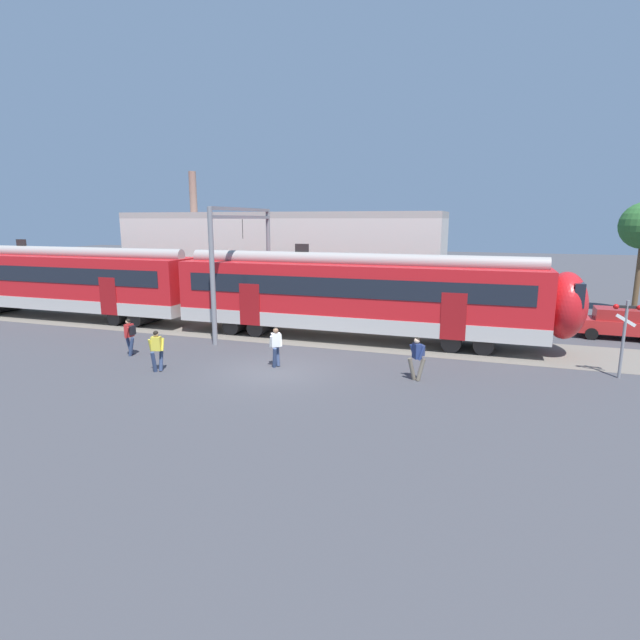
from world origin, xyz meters
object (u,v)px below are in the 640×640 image
pedestrian_red (130,334)px  parked_car_red (617,323)px  commuter_train (69,281)px  pedestrian_navy (417,355)px  pedestrian_white (276,344)px  pedestrian_yellow (157,348)px  crossing_signal (625,327)px

pedestrian_red → parked_car_red: pedestrian_red is taller
commuter_train → pedestrian_navy: bearing=-14.4°
pedestrian_white → pedestrian_navy: (5.69, 0.08, 0.03)m
commuter_train → pedestrian_red: (9.27, -6.10, -1.26)m
pedestrian_red → pedestrian_white: bearing=3.7°
pedestrian_yellow → pedestrian_navy: size_ratio=1.00×
commuter_train → parked_car_red: 30.82m
parked_car_red → pedestrian_red: bearing=-153.5°
pedestrian_navy → pedestrian_red: bearing=-177.6°
commuter_train → pedestrian_yellow: size_ratio=33.99×
pedestrian_red → pedestrian_navy: size_ratio=1.00×
commuter_train → pedestrian_navy: (21.77, -5.58, -1.26)m
crossing_signal → pedestrian_red: bearing=-170.7°
parked_car_red → pedestrian_navy: bearing=-130.9°
commuter_train → pedestrian_yellow: 14.22m
pedestrian_navy → parked_car_red: pedestrian_navy is taller
crossing_signal → pedestrian_white: bearing=-167.9°
pedestrian_yellow → parked_car_red: size_ratio=0.41×
pedestrian_red → pedestrian_navy: (12.50, 0.52, 0.00)m
pedestrian_white → crossing_signal: crossing_signal is taller
parked_car_red → pedestrian_white: bearing=-144.9°
pedestrian_white → parked_car_red: 17.58m
pedestrian_yellow → pedestrian_navy: bearing=12.2°
pedestrian_red → pedestrian_yellow: size_ratio=1.00×
pedestrian_white → pedestrian_yellow: bearing=-153.8°
pedestrian_red → pedestrian_yellow: bearing=-32.1°
pedestrian_red → pedestrian_yellow: same height
commuter_train → pedestrian_red: commuter_train is taller
pedestrian_red → parked_car_red: (21.19, 10.56, -0.21)m
pedestrian_navy → parked_car_red: 13.28m
commuter_train → pedestrian_white: (16.08, -5.66, -1.29)m
pedestrian_red → pedestrian_navy: 12.51m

